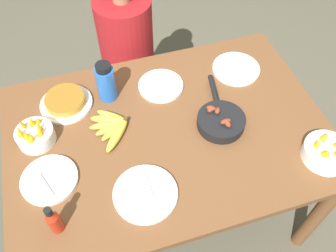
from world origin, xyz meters
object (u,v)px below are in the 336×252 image
at_px(empty_plate_far_right, 145,194).
at_px(fruit_bowl_citrus, 326,152).
at_px(empty_plate_mid_edge, 161,86).
at_px(empty_plate_near_front, 49,180).
at_px(frittata_plate_center, 66,102).
at_px(person_figure, 129,69).
at_px(fruit_bowl_mango, 35,135).
at_px(hot_sauce_bottle, 54,220).
at_px(water_bottle, 106,82).
at_px(empty_plate_far_left, 236,69).
at_px(banana_bunch, 113,126).
at_px(skillet, 220,120).

distance_m(empty_plate_far_right, fruit_bowl_citrus, 0.76).
relative_size(empty_plate_mid_edge, fruit_bowl_citrus, 1.11).
bearing_deg(empty_plate_near_front, frittata_plate_center, 72.82).
bearing_deg(frittata_plate_center, empty_plate_far_right, -67.27).
distance_m(frittata_plate_center, fruit_bowl_citrus, 1.17).
xyz_separation_m(empty_plate_near_front, person_figure, (0.50, 0.80, -0.26)).
height_order(fruit_bowl_mango, person_figure, person_figure).
distance_m(frittata_plate_center, hot_sauce_bottle, 0.60).
xyz_separation_m(fruit_bowl_citrus, water_bottle, (-0.80, 0.61, 0.06)).
relative_size(frittata_plate_center, empty_plate_near_front, 1.06).
bearing_deg(empty_plate_far_left, water_bottle, 178.56).
distance_m(banana_bunch, empty_plate_far_left, 0.70).
bearing_deg(empty_plate_mid_edge, empty_plate_near_front, -147.68).
distance_m(empty_plate_far_left, fruit_bowl_mango, 1.01).
xyz_separation_m(empty_plate_far_left, empty_plate_far_right, (-0.62, -0.54, -0.00)).
xyz_separation_m(water_bottle, person_figure, (0.18, 0.42, -0.35)).
bearing_deg(empty_plate_mid_edge, person_figure, 99.98).
height_order(empty_plate_far_left, empty_plate_mid_edge, same).
bearing_deg(fruit_bowl_citrus, person_figure, 121.02).
distance_m(frittata_plate_center, empty_plate_far_left, 0.86).
xyz_separation_m(skillet, empty_plate_far_left, (0.21, 0.30, -0.02)).
height_order(empty_plate_mid_edge, hot_sauce_bottle, hot_sauce_bottle).
bearing_deg(hot_sauce_bottle, fruit_bowl_citrus, -1.02).
xyz_separation_m(skillet, hot_sauce_bottle, (-0.75, -0.27, 0.04)).
relative_size(empty_plate_near_front, empty_plate_far_right, 0.90).
bearing_deg(banana_bunch, skillet, -14.45).
distance_m(empty_plate_mid_edge, fruit_bowl_mango, 0.62).
bearing_deg(person_figure, skillet, -70.22).
bearing_deg(empty_plate_near_front, fruit_bowl_mango, 97.95).
bearing_deg(hot_sauce_bottle, water_bottle, 62.36).
xyz_separation_m(empty_plate_far_left, hot_sauce_bottle, (-0.96, -0.57, 0.06)).
relative_size(empty_plate_near_front, person_figure, 0.18).
relative_size(empty_plate_mid_edge, hot_sauce_bottle, 1.39).
xyz_separation_m(empty_plate_far_left, fruit_bowl_citrus, (0.14, -0.59, 0.03)).
height_order(banana_bunch, fruit_bowl_mango, fruit_bowl_mango).
height_order(banana_bunch, water_bottle, water_bottle).
relative_size(skillet, empty_plate_far_right, 1.49).
relative_size(empty_plate_near_front, empty_plate_far_left, 0.95).
xyz_separation_m(banana_bunch, hot_sauce_bottle, (-0.29, -0.39, 0.05)).
bearing_deg(frittata_plate_center, empty_plate_near_front, -107.18).
bearing_deg(hot_sauce_bottle, person_figure, 64.15).
height_order(banana_bunch, fruit_bowl_citrus, fruit_bowl_citrus).
distance_m(empty_plate_near_front, empty_plate_far_right, 0.39).
relative_size(frittata_plate_center, fruit_bowl_citrus, 1.23).
height_order(empty_plate_far_left, fruit_bowl_citrus, fruit_bowl_citrus).
xyz_separation_m(empty_plate_near_front, empty_plate_mid_edge, (0.57, 0.36, 0.00)).
distance_m(fruit_bowl_citrus, person_figure, 1.23).
bearing_deg(empty_plate_mid_edge, skillet, -57.97).
bearing_deg(water_bottle, fruit_bowl_mango, -154.90).
relative_size(skillet, fruit_bowl_citrus, 1.92).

